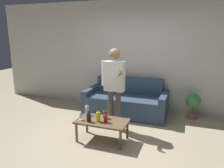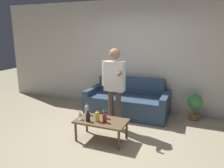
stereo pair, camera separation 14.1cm
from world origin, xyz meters
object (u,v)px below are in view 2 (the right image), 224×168
(coffee_table, at_px, (101,123))
(bottle_orange, at_px, (87,110))
(couch, at_px, (128,101))
(person_standing_front, at_px, (114,82))

(coffee_table, bearing_deg, bottle_orange, 155.99)
(couch, distance_m, person_standing_front, 1.10)
(couch, bearing_deg, coffee_table, -91.15)
(person_standing_front, bearing_deg, bottle_orange, -133.91)
(couch, height_order, bottle_orange, couch)
(person_standing_front, bearing_deg, coffee_table, -91.93)
(couch, height_order, person_standing_front, person_standing_front)
(bottle_orange, bearing_deg, person_standing_front, 46.09)
(couch, relative_size, coffee_table, 2.07)
(coffee_table, height_order, person_standing_front, person_standing_front)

